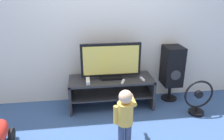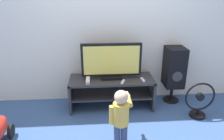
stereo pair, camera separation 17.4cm
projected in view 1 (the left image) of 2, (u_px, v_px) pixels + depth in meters
ground_plane at (113, 114)px, 3.25m from camera, size 16.00×16.00×0.00m
wall_back at (108, 20)px, 3.31m from camera, size 10.00×0.06×2.60m
tv_stand at (111, 88)px, 3.36m from camera, size 1.27×0.49×0.47m
television at (111, 61)px, 3.23m from camera, size 0.89×0.20×0.54m
game_console at (88, 81)px, 3.17m from camera, size 0.05×0.20×0.05m
remote_primary at (142, 79)px, 3.26m from camera, size 0.05×0.13×0.03m
remote_secondary at (123, 82)px, 3.18m from camera, size 0.08×0.13×0.03m
child at (125, 113)px, 2.48m from camera, size 0.27×0.42×0.72m
speaker_tower at (172, 67)px, 3.49m from camera, size 0.29×0.34×0.91m
floor_fan at (198, 99)px, 3.18m from camera, size 0.44×0.23×0.53m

